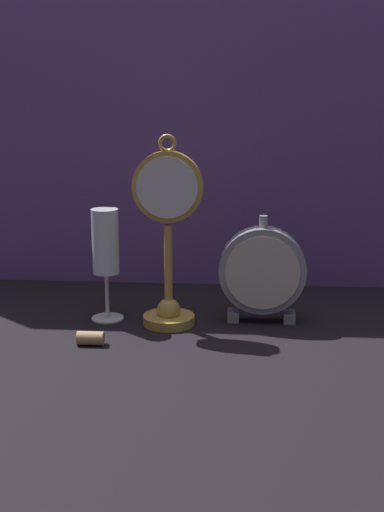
{
  "coord_description": "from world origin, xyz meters",
  "views": [
    {
      "loc": [
        0.09,
        -1.08,
        0.41
      ],
      "look_at": [
        0.0,
        0.08,
        0.12
      ],
      "focal_mm": 50.0,
      "sensor_mm": 36.0,
      "label": 1
    }
  ],
  "objects_px": {
    "pocket_watch_on_stand": "(168,240)",
    "champagne_flute": "(106,249)",
    "mantel_clock_silver": "(262,271)",
    "wine_cork": "(90,338)"
  },
  "relations": [
    {
      "from": "mantel_clock_silver",
      "to": "pocket_watch_on_stand",
      "type": "bearing_deg",
      "value": -170.57
    },
    {
      "from": "pocket_watch_on_stand",
      "to": "wine_cork",
      "type": "height_order",
      "value": "pocket_watch_on_stand"
    },
    {
      "from": "pocket_watch_on_stand",
      "to": "champagne_flute",
      "type": "relative_size",
      "value": 1.65
    },
    {
      "from": "pocket_watch_on_stand",
      "to": "mantel_clock_silver",
      "type": "relative_size",
      "value": 1.73
    },
    {
      "from": "pocket_watch_on_stand",
      "to": "champagne_flute",
      "type": "distance_m",
      "value": 0.11
    },
    {
      "from": "pocket_watch_on_stand",
      "to": "wine_cork",
      "type": "bearing_deg",
      "value": -136.68
    },
    {
      "from": "wine_cork",
      "to": "pocket_watch_on_stand",
      "type": "bearing_deg",
      "value": 43.32
    },
    {
      "from": "wine_cork",
      "to": "champagne_flute",
      "type": "bearing_deg",
      "value": 88.61
    },
    {
      "from": "champagne_flute",
      "to": "pocket_watch_on_stand",
      "type": "bearing_deg",
      "value": -9.95
    },
    {
      "from": "pocket_watch_on_stand",
      "to": "mantel_clock_silver",
      "type": "distance_m",
      "value": 0.17
    }
  ]
}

